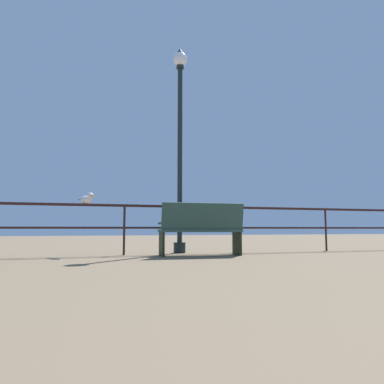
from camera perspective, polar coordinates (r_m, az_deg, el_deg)
pier_railing at (r=7.67m, az=-1.59°, el=-3.92°), size 25.72×0.05×0.99m
bench_near_left at (r=7.10m, az=1.47°, el=-5.32°), size 1.60×0.71×0.99m
lamppost_center at (r=8.25m, az=-1.85°, el=9.23°), size 0.31×0.31×4.51m
seagull_on_rail at (r=7.37m, az=-15.72°, el=-1.00°), size 0.30×0.38×0.20m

